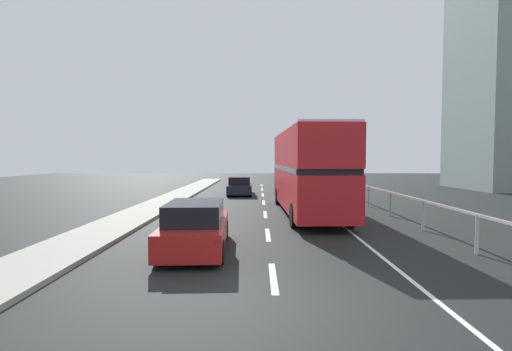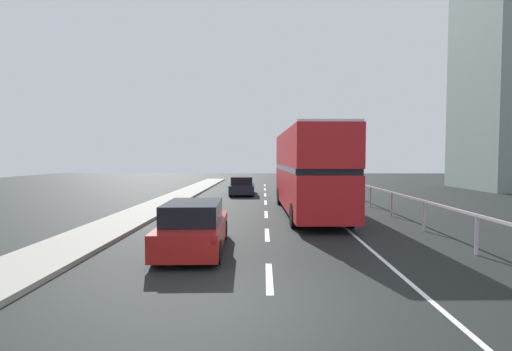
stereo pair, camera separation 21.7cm
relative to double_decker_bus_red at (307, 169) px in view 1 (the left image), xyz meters
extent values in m
cube|color=black|center=(-2.09, -11.47, -2.30)|extent=(74.92, 120.00, 0.10)
cube|color=silver|center=(-2.09, -9.85, -2.24)|extent=(0.16, 2.25, 0.01)
cube|color=silver|center=(-2.09, -5.01, -2.24)|extent=(0.16, 2.25, 0.01)
cube|color=silver|center=(-2.09, -0.18, -2.24)|extent=(0.16, 2.25, 0.01)
cube|color=silver|center=(-2.09, 4.65, -2.24)|extent=(0.16, 2.25, 0.01)
cube|color=silver|center=(-2.09, 9.48, -2.24)|extent=(0.16, 2.25, 0.01)
cube|color=silver|center=(-2.09, 14.32, -2.24)|extent=(0.16, 2.25, 0.01)
cube|color=silver|center=(-2.09, 19.15, -2.24)|extent=(0.16, 2.25, 0.01)
cube|color=silver|center=(1.06, -2.47, -2.24)|extent=(0.12, 46.00, 0.01)
cube|color=#BCB4B8|center=(3.91, -2.47, -1.10)|extent=(0.08, 42.00, 0.08)
cylinder|color=#BCB4B8|center=(3.91, -7.72, -1.67)|extent=(0.10, 0.10, 1.15)
cylinder|color=#BCB4B8|center=(3.91, -4.22, -1.67)|extent=(0.10, 0.10, 1.15)
cylinder|color=#BCB4B8|center=(3.91, -0.72, -1.67)|extent=(0.10, 0.10, 1.15)
cylinder|color=#BCB4B8|center=(3.91, 2.78, -1.67)|extent=(0.10, 0.10, 1.15)
cylinder|color=#BCB4B8|center=(3.91, 6.28, -1.67)|extent=(0.10, 0.10, 1.15)
cylinder|color=#BCB4B8|center=(3.91, 9.78, -1.67)|extent=(0.10, 0.10, 1.15)
cylinder|color=#BCB4B8|center=(3.91, 13.28, -1.67)|extent=(0.10, 0.10, 1.15)
cylinder|color=#BCB4B8|center=(3.91, 16.78, -1.67)|extent=(0.10, 0.10, 1.15)
cube|color=red|center=(0.00, -0.01, -0.99)|extent=(2.79, 10.54, 1.82)
cube|color=black|center=(0.00, -0.01, 0.04)|extent=(2.80, 10.12, 0.24)
cube|color=red|center=(0.00, -0.01, 1.00)|extent=(2.79, 10.54, 1.68)
cube|color=silver|center=(0.00, -0.01, 1.89)|extent=(2.74, 10.33, 0.10)
cube|color=black|center=(-0.17, 5.20, -0.89)|extent=(2.20, 0.11, 1.27)
cube|color=yellow|center=(-0.17, 5.20, 1.42)|extent=(1.47, 0.09, 0.28)
cylinder|color=black|center=(-1.25, 3.79, -1.75)|extent=(0.31, 1.01, 1.00)
cylinder|color=black|center=(1.00, 3.86, -1.75)|extent=(0.31, 1.01, 1.00)
cylinder|color=black|center=(-1.00, -3.68, -1.75)|extent=(0.31, 1.01, 1.00)
cylinder|color=black|center=(1.24, -3.60, -1.75)|extent=(0.31, 1.01, 1.00)
cube|color=maroon|center=(-4.33, -7.30, -1.71)|extent=(1.98, 4.46, 0.72)
cube|color=black|center=(-4.32, -7.52, -1.05)|extent=(1.67, 2.48, 0.60)
cube|color=red|center=(-5.02, -9.50, -1.53)|extent=(0.16, 0.07, 0.12)
cube|color=red|center=(-3.44, -9.42, -1.53)|extent=(0.16, 0.07, 0.12)
cylinder|color=black|center=(-5.20, -5.85, -1.93)|extent=(0.23, 0.65, 0.64)
cylinder|color=black|center=(-3.59, -5.78, -1.93)|extent=(0.23, 0.65, 0.64)
cylinder|color=black|center=(-5.07, -8.83, -1.93)|extent=(0.23, 0.65, 0.64)
cylinder|color=black|center=(-3.45, -8.75, -1.93)|extent=(0.23, 0.65, 0.64)
cube|color=#182030|center=(-3.84, 9.73, -1.76)|extent=(1.86, 4.57, 0.62)
cube|color=black|center=(-3.84, 9.51, -1.15)|extent=(1.61, 2.53, 0.59)
cube|color=red|center=(-4.58, 7.48, -1.60)|extent=(0.16, 0.06, 0.12)
cube|color=red|center=(-3.02, 7.51, -1.60)|extent=(0.16, 0.06, 0.12)
cylinder|color=black|center=(-4.68, 11.29, -1.93)|extent=(0.21, 0.64, 0.64)
cylinder|color=black|center=(-3.07, 11.32, -1.93)|extent=(0.21, 0.64, 0.64)
cylinder|color=black|center=(-4.62, 8.15, -1.93)|extent=(0.21, 0.64, 0.64)
cylinder|color=black|center=(-3.01, 8.18, -1.93)|extent=(0.21, 0.64, 0.64)
camera|label=1|loc=(-2.45, -18.38, 0.56)|focal=25.94mm
camera|label=2|loc=(-2.23, -18.38, 0.56)|focal=25.94mm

